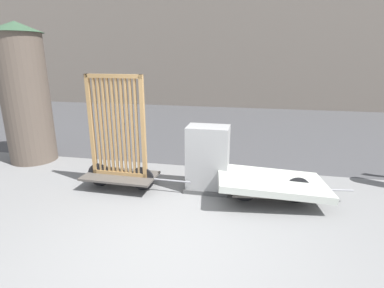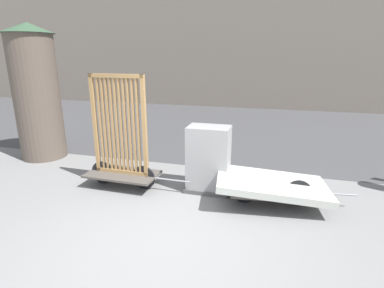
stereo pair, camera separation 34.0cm
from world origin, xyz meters
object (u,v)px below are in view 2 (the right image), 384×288
(bike_cart_with_bedframe, at_px, (121,149))
(bike_cart_with_mattress, at_px, (272,186))
(advertising_column, at_px, (36,92))
(utility_cabinet, at_px, (209,161))

(bike_cart_with_bedframe, xyz_separation_m, bike_cart_with_mattress, (2.83, 0.00, -0.41))
(bike_cart_with_bedframe, bearing_deg, bike_cart_with_mattress, 1.15)
(advertising_column, bearing_deg, bike_cart_with_bedframe, -21.63)
(bike_cart_with_mattress, bearing_deg, utility_cabinet, 159.02)
(bike_cart_with_bedframe, height_order, utility_cabinet, bike_cart_with_bedframe)
(bike_cart_with_bedframe, relative_size, utility_cabinet, 1.74)
(bike_cart_with_mattress, bearing_deg, advertising_column, 160.67)
(bike_cart_with_mattress, height_order, advertising_column, advertising_column)
(advertising_column, bearing_deg, utility_cabinet, -10.72)
(bike_cart_with_mattress, distance_m, advertising_column, 5.88)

